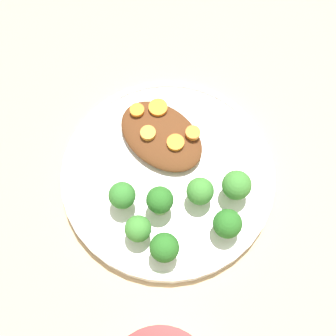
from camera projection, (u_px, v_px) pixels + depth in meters
The scene contains 15 objects.
ground_plane at pixel (168, 178), 0.64m from camera, with size 4.00×4.00×0.00m, color tan.
plate at pixel (168, 174), 0.63m from camera, with size 0.29×0.29×0.03m.
stew_mound at pixel (161, 136), 0.63m from camera, with size 0.13×0.09×0.02m, color #5B3319.
broccoli_floret_0 at pixel (199, 193), 0.58m from camera, with size 0.04×0.04×0.05m.
broccoli_floret_1 at pixel (122, 196), 0.58m from camera, with size 0.03×0.03×0.05m.
broccoli_floret_2 at pixel (236, 186), 0.58m from camera, with size 0.04×0.04×0.05m.
broccoli_floret_3 at pixel (160, 201), 0.58m from camera, with size 0.03×0.03×0.05m.
broccoli_floret_4 at pixel (227, 224), 0.57m from camera, with size 0.04×0.04×0.05m.
broccoli_floret_5 at pixel (164, 248), 0.55m from camera, with size 0.04×0.04×0.05m.
broccoli_floret_6 at pixel (138, 229), 0.57m from camera, with size 0.03×0.03×0.05m.
carrot_slice_0 at pixel (176, 142), 0.61m from camera, with size 0.02×0.02×0.00m, color orange.
carrot_slice_1 at pixel (148, 133), 0.62m from camera, with size 0.02×0.02×0.01m, color orange.
carrot_slice_2 at pixel (158, 107), 0.63m from camera, with size 0.03×0.03×0.00m, color orange.
carrot_slice_3 at pixel (137, 110), 0.63m from camera, with size 0.02×0.02×0.01m, color orange.
carrot_slice_4 at pixel (193, 133), 0.62m from camera, with size 0.02×0.02×0.01m, color orange.
Camera 1 is at (0.16, -0.17, 0.60)m, focal length 50.00 mm.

